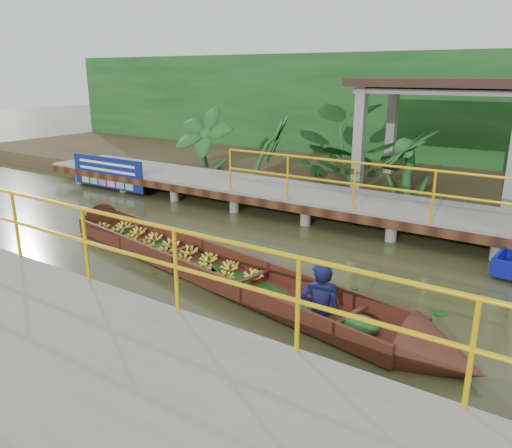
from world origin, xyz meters
The scene contains 9 objects.
ground centered at (0.00, 0.00, 0.00)m, with size 80.00×80.00×0.00m, color #313319.
land_strip centered at (0.00, 7.50, 0.23)m, with size 30.00×8.00×0.45m, color #34281A.
far_dock centered at (0.02, 3.43, 0.48)m, with size 16.00×2.06×1.66m.
near_dock centered at (1.00, -4.20, 0.30)m, with size 18.00×2.40×1.73m.
pavilion centered at (3.00, 6.30, 2.82)m, with size 4.40×3.00×3.00m.
foliage_backdrop centered at (0.00, 10.00, 2.00)m, with size 30.00×0.80×4.00m, color #133D16.
vendor_boat centered at (1.30, -0.81, 0.22)m, with size 9.23×2.53×1.97m.
blue_banner centered at (-5.40, 2.48, 0.56)m, with size 2.89×0.04×0.90m.
tropical_plants centered at (2.25, 5.30, 1.36)m, with size 14.45×1.45×1.82m.
Camera 1 is at (6.12, -6.95, 3.33)m, focal length 35.00 mm.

